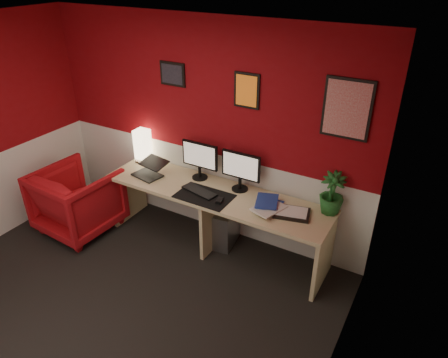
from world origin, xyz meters
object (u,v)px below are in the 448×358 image
at_px(laptop, 147,167).
at_px(pc_tower, 227,226).
at_px(monitor_left, 199,155).
at_px(zen_tray, 292,213).
at_px(armchair, 78,200).
at_px(potted_plant, 332,193).
at_px(shoji_lamp, 143,147).
at_px(desk, 215,220).
at_px(monitor_right, 240,166).

xyz_separation_m(laptop, pc_tower, (0.95, 0.21, -0.61)).
xyz_separation_m(monitor_left, zen_tray, (1.20, -0.19, -0.28)).
bearing_deg(monitor_left, armchair, -152.21).
bearing_deg(potted_plant, monitor_left, -178.43).
bearing_deg(monitor_left, zen_tray, -8.85).
height_order(potted_plant, pc_tower, potted_plant).
height_order(shoji_lamp, zen_tray, shoji_lamp).
bearing_deg(zen_tray, desk, -179.67).
bearing_deg(pc_tower, shoji_lamp, 168.53).
height_order(monitor_left, monitor_right, same).
relative_size(monitor_left, monitor_right, 1.00).
distance_m(zen_tray, armchair, 2.59).
bearing_deg(pc_tower, monitor_right, 12.49).
bearing_deg(shoji_lamp, potted_plant, 0.62).
bearing_deg(shoji_lamp, zen_tray, -5.70).
bearing_deg(monitor_left, potted_plant, 1.57).
height_order(zen_tray, pc_tower, zen_tray).
distance_m(monitor_right, zen_tray, 0.75).
height_order(laptop, armchair, laptop).
distance_m(zen_tray, pc_tower, 0.97).
height_order(shoji_lamp, potted_plant, potted_plant).
height_order(laptop, potted_plant, potted_plant).
height_order(desk, pc_tower, desk).
xyz_separation_m(desk, pc_tower, (0.08, 0.14, -0.14)).
height_order(monitor_left, potted_plant, monitor_left).
xyz_separation_m(monitor_right, potted_plant, (0.99, 0.05, -0.07)).
bearing_deg(monitor_right, zen_tray, -14.97).
bearing_deg(monitor_left, monitor_right, -0.65).
distance_m(shoji_lamp, zen_tray, 2.05).
distance_m(desk, monitor_left, 0.75).
bearing_deg(armchair, zen_tray, -165.24).
xyz_separation_m(desk, laptop, (-0.87, -0.07, 0.47)).
bearing_deg(monitor_left, shoji_lamp, 178.90).
bearing_deg(potted_plant, zen_tray, -143.72).
xyz_separation_m(desk, monitor_left, (-0.31, 0.19, 0.66)).
bearing_deg(zen_tray, monitor_left, 171.15).
height_order(shoji_lamp, armchair, shoji_lamp).
bearing_deg(monitor_right, monitor_left, 179.35).
bearing_deg(potted_plant, laptop, -171.62).
height_order(desk, monitor_left, monitor_left).
xyz_separation_m(potted_plant, armchair, (-2.83, -0.73, -0.55)).
bearing_deg(potted_plant, monitor_right, -177.26).
relative_size(desk, pc_tower, 5.78).
distance_m(potted_plant, armchair, 2.97).
bearing_deg(pc_tower, armchair, -167.62).
distance_m(laptop, zen_tray, 1.77).
bearing_deg(laptop, pc_tower, 22.59).
height_order(potted_plant, armchair, potted_plant).
distance_m(desk, potted_plant, 1.36).
distance_m(zen_tray, potted_plant, 0.44).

